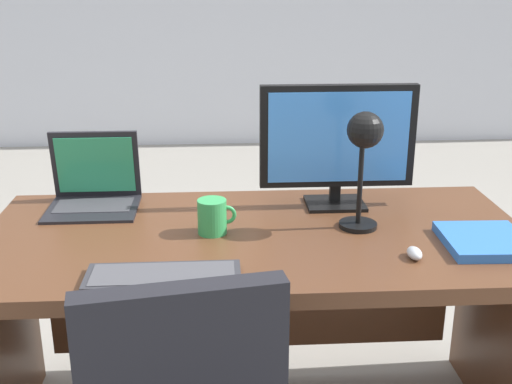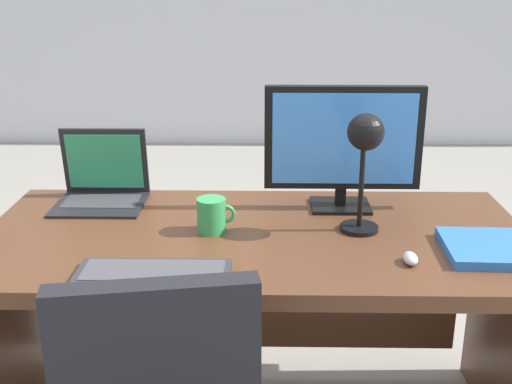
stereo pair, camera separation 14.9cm
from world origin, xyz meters
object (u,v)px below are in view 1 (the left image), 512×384
at_px(book, 485,241).
at_px(coffee_mug, 213,217).
at_px(mouse, 415,253).
at_px(desk, 256,281).
at_px(desk_lamp, 364,146).
at_px(monitor, 338,140).
at_px(laptop, 94,183).
at_px(keyboard, 163,277).

xyz_separation_m(book, coffee_mug, (-0.80, 0.14, 0.04)).
bearing_deg(mouse, desk, 149.31).
bearing_deg(coffee_mug, mouse, -21.30).
relative_size(desk, book, 6.45).
xyz_separation_m(desk, desk_lamp, (0.32, -0.04, 0.46)).
bearing_deg(desk, book, -15.13).
distance_m(monitor, laptop, 0.85).
bearing_deg(mouse, monitor, 108.09).
bearing_deg(coffee_mug, desk, 14.65).
distance_m(monitor, mouse, 0.52).
bearing_deg(coffee_mug, desk_lamp, -0.59).
relative_size(desk, coffee_mug, 14.17).
distance_m(monitor, keyboard, 0.80).
xyz_separation_m(laptop, mouse, (0.97, -0.51, -0.06)).
bearing_deg(keyboard, laptop, 114.70).
relative_size(monitor, book, 1.99).
distance_m(desk, book, 0.72).
bearing_deg(keyboard, coffee_mug, 67.67).
height_order(desk, coffee_mug, coffee_mug).
height_order(desk, monitor, monitor).
bearing_deg(book, monitor, 135.75).
distance_m(monitor, book, 0.57).
bearing_deg(desk, coffee_mug, -165.35).
relative_size(mouse, desk_lamp, 0.19).
xyz_separation_m(laptop, book, (1.21, -0.43, -0.06)).
distance_m(desk, keyboard, 0.48).
relative_size(laptop, coffee_mug, 2.52).
height_order(mouse, desk_lamp, desk_lamp).
bearing_deg(desk, keyboard, -127.03).
bearing_deg(coffee_mug, keyboard, -112.33).
bearing_deg(keyboard, monitor, 44.44).
bearing_deg(desk, desk_lamp, -7.07).
bearing_deg(coffee_mug, laptop, 144.67).
height_order(keyboard, book, book).
relative_size(monitor, laptop, 1.74).
xyz_separation_m(keyboard, desk_lamp, (0.59, 0.31, 0.26)).
height_order(keyboard, desk_lamp, desk_lamp).
distance_m(laptop, coffee_mug, 0.50).
bearing_deg(laptop, desk_lamp, -18.75).
height_order(mouse, book, mouse).
distance_m(keyboard, mouse, 0.70).
height_order(keyboard, mouse, mouse).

